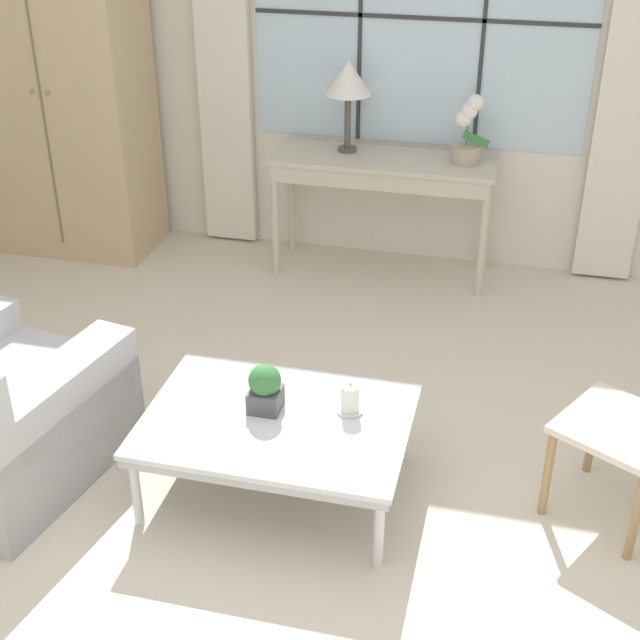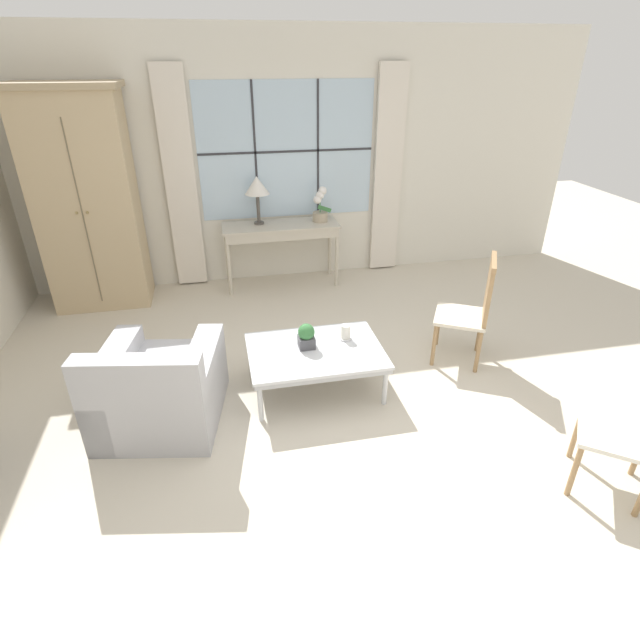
% 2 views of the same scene
% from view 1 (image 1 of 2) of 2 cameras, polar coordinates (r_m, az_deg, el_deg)
% --- Properties ---
extents(ground_plane, '(14.00, 14.00, 0.00)m').
position_cam_1_polar(ground_plane, '(3.51, -2.10, -16.43)').
color(ground_plane, beige).
extents(wall_back_windowed, '(7.20, 0.14, 2.80)m').
position_cam_1_polar(wall_back_windowed, '(5.53, 6.50, 17.48)').
color(wall_back_windowed, silver).
rests_on(wall_back_windowed, ground_plane).
extents(armoire, '(1.05, 0.64, 2.27)m').
position_cam_1_polar(armoire, '(5.93, -16.12, 14.89)').
color(armoire, tan).
rests_on(armoire, ground_plane).
extents(console_table, '(1.35, 0.46, 0.75)m').
position_cam_1_polar(console_table, '(5.45, 4.09, 9.47)').
color(console_table, beige).
rests_on(console_table, ground_plane).
extents(table_lamp, '(0.28, 0.28, 0.55)m').
position_cam_1_polar(table_lamp, '(5.40, 1.82, 15.09)').
color(table_lamp, '#4C4742').
rests_on(table_lamp, console_table).
extents(potted_orchid, '(0.22, 0.18, 0.40)m').
position_cam_1_polar(potted_orchid, '(5.34, 9.41, 11.62)').
color(potted_orchid, tan).
rests_on(potted_orchid, console_table).
extents(coffee_table, '(1.09, 0.78, 0.37)m').
position_cam_1_polar(coffee_table, '(3.70, -2.77, -6.77)').
color(coffee_table, silver).
rests_on(coffee_table, ground_plane).
extents(potted_plant_small, '(0.14, 0.14, 0.21)m').
position_cam_1_polar(potted_plant_small, '(3.67, -3.54, -4.35)').
color(potted_plant_small, '#4C4C51').
rests_on(potted_plant_small, coffee_table).
extents(pillar_candle, '(0.11, 0.11, 0.14)m').
position_cam_1_polar(pillar_candle, '(3.67, 1.94, -5.14)').
color(pillar_candle, silver).
rests_on(pillar_candle, coffee_table).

